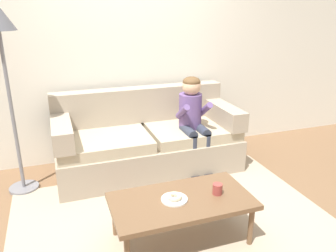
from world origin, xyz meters
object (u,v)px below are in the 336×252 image
Objects in this scene: coffee_table at (182,203)px; floor_lamp at (0,40)px; donut at (174,196)px; toy_controller at (126,210)px; mug at (217,189)px; couch at (147,142)px; person_child at (193,115)px.

floor_lamp is at bearing 133.94° from coffee_table.
toy_controller is (-0.29, 0.53, -0.40)m from donut.
couch is at bearing 97.93° from mug.
floor_lamp is at bearing 120.05° from toy_controller.
couch is 1.10× the size of floor_lamp.
coffee_table is 2.19m from floor_lamp.
person_child is 1.25m from mug.
person_child is 12.24× the size of mug.
person_child is (0.49, -0.20, 0.33)m from couch.
donut is at bearing -119.22° from person_child.
couch is 1.84× the size of coffee_table.
coffee_table is 0.72m from toy_controller.
coffee_table is at bearing 175.09° from mug.
coffee_table is 0.31m from mug.
coffee_table reaches higher than toy_controller.
couch is 1.01m from toy_controller.
coffee_table is 1.02× the size of person_child.
mug reaches higher than donut.
person_child is 2.07m from floor_lamp.
person_child is 9.18× the size of donut.
person_child is at bearing 14.59° from toy_controller.
floor_lamp reaches higher than coffee_table.
coffee_table is 4.97× the size of toy_controller.
donut is 0.53× the size of toy_controller.
coffee_table is 0.60× the size of floor_lamp.
toy_controller is 0.12× the size of floor_lamp.
donut is 0.06× the size of floor_lamp.
coffee_table is 1.35m from person_child.
coffee_table is at bearing -76.29° from toy_controller.
toy_controller is 1.95m from floor_lamp.
person_child is at bearing 60.78° from donut.
donut is at bearing -81.04° from toy_controller.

